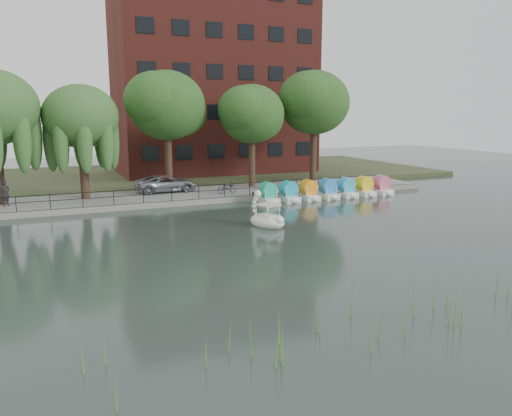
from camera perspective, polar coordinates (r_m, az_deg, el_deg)
ground_plane at (r=24.47m, az=2.68°, el=-4.70°), size 120.00×120.00×0.00m
promenade at (r=39.09m, az=-7.72°, el=1.40°), size 40.00×6.00×0.40m
kerb at (r=36.30m, az=-6.44°, el=0.70°), size 40.00×0.25×0.40m
land_strip at (r=52.58m, az=-11.92°, el=3.66°), size 60.00×22.00×0.36m
railing at (r=36.34m, az=-6.56°, el=2.22°), size 32.00×0.05×1.00m
apartment_building at (r=54.07m, az=-4.81°, el=13.80°), size 20.00×10.07×18.00m
willow_mid at (r=38.25m, az=-19.41°, el=9.79°), size 5.32×5.32×8.15m
broadleaf_center at (r=40.26m, az=-10.16°, el=11.41°), size 6.00×6.00×9.25m
broadleaf_right at (r=41.98m, az=-0.48°, el=10.63°), size 5.40×5.40×8.32m
broadleaf_far at (r=45.80m, az=6.68°, el=11.84°), size 6.30×6.30×9.71m
minivan at (r=39.87m, az=-10.23°, el=2.92°), size 2.82×5.63×1.53m
bicycle at (r=38.59m, az=-3.36°, el=2.41°), size 1.02×1.82×1.00m
pedestrian at (r=37.21m, az=-26.74°, el=1.71°), size 0.86×0.83×1.98m
swan_boat at (r=29.26m, az=1.23°, el=-1.20°), size 2.26×2.78×2.04m
pedal_boat_row at (r=39.03m, az=8.23°, el=1.98°), size 11.35×1.70×1.40m
reed_bank at (r=18.05m, az=22.32°, el=-9.27°), size 24.00×2.40×1.20m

